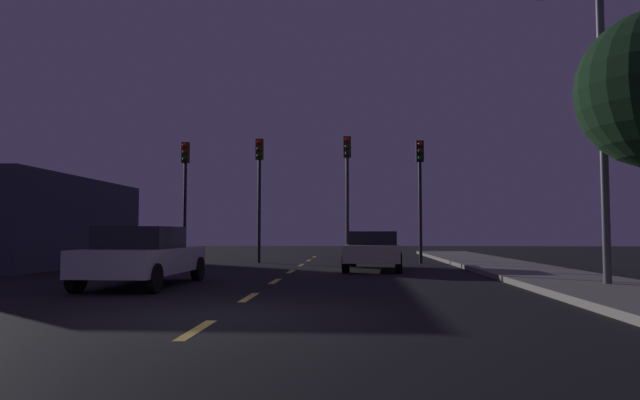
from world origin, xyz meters
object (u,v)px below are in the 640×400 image
traffic_signal_center_left (259,176)px  traffic_signal_far_right (420,178)px  street_lamp_right (591,105)px  car_stopped_ahead (374,250)px  traffic_signal_far_left (185,178)px  car_adjacent_lane (143,255)px  traffic_signal_center_right (347,175)px

traffic_signal_center_left → traffic_signal_far_right: size_ratio=1.03×
traffic_signal_center_left → street_lamp_right: (9.51, -10.99, 0.51)m
traffic_signal_center_left → car_stopped_ahead: traffic_signal_center_left is taller
traffic_signal_far_left → traffic_signal_center_left: bearing=0.0°
traffic_signal_far_right → street_lamp_right: size_ratio=0.74×
car_stopped_ahead → car_adjacent_lane: (-5.81, -6.41, 0.04)m
traffic_signal_center_right → traffic_signal_far_right: bearing=-0.0°
traffic_signal_far_right → car_adjacent_lane: size_ratio=1.18×
car_stopped_ahead → street_lamp_right: (4.75, -6.74, 3.53)m
traffic_signal_center_right → car_adjacent_lane: size_ratio=1.23×
street_lamp_right → traffic_signal_far_left: bearing=139.3°
traffic_signal_far_left → traffic_signal_center_right: 7.05m
car_stopped_ahead → street_lamp_right: street_lamp_right is taller
traffic_signal_far_left → street_lamp_right: 16.85m
traffic_signal_center_right → car_adjacent_lane: traffic_signal_center_right is taller
traffic_signal_center_right → car_stopped_ahead: bearing=-77.2°
car_adjacent_lane → street_lamp_right: size_ratio=0.63×
traffic_signal_far_left → car_stopped_ahead: bearing=-27.9°
traffic_signal_far_left → car_adjacent_lane: bearing=-78.3°
traffic_signal_far_left → traffic_signal_center_left: size_ratio=0.98×
traffic_signal_far_left → car_stopped_ahead: 9.54m
traffic_signal_center_left → car_adjacent_lane: 11.11m
traffic_signal_center_right → traffic_signal_center_left: bearing=-180.0°
traffic_signal_center_right → traffic_signal_far_right: size_ratio=1.04×
street_lamp_right → car_adjacent_lane: bearing=178.2°
traffic_signal_far_right → street_lamp_right: street_lamp_right is taller
street_lamp_right → car_stopped_ahead: bearing=125.2°
traffic_signal_center_right → car_adjacent_lane: (-4.85, -10.65, -3.02)m
traffic_signal_center_left → car_stopped_ahead: (4.76, -4.25, -3.02)m
traffic_signal_far_right → traffic_signal_far_left: bearing=180.0°
car_stopped_ahead → traffic_signal_center_right: bearing=102.8°
traffic_signal_far_left → car_adjacent_lane: traffic_signal_far_left is taller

